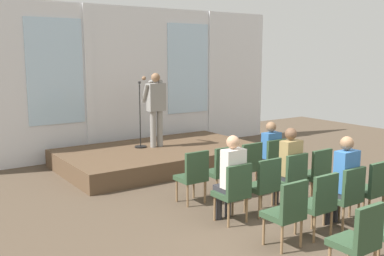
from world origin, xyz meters
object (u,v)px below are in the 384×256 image
(chair_r1_c3, at_px, (316,171))
(chair_r2_c1, at_px, (319,201))
(chair_r0_c3, at_px, (272,159))
(audience_r1_c0, at_px, (231,174))
(chair_r0_c0, at_px, (193,174))
(mic_stand, at_px, (140,133))
(chair_r2_c3, at_px, (372,186))
(audience_r0_c3, at_px, (269,150))
(chair_r2_c0, at_px, (287,210))
(chair_r3_c0, at_px, (359,238))
(chair_r1_c1, at_px, (264,183))
(chair_r1_c2, at_px, (291,177))
(chair_r1_c0, at_px, (234,189))
(chair_r2_c2, at_px, (347,193))
(chair_r0_c1, at_px, (222,169))
(chair_r0_c2, at_px, (248,164))
(speaker, at_px, (156,104))
(audience_r2_c2, at_px, (343,177))
(audience_r1_c2, at_px, (288,163))

(chair_r1_c3, bearing_deg, chair_r2_c1, -138.67)
(chair_r0_c3, bearing_deg, audience_r1_c0, -151.46)
(chair_r0_c0, height_order, chair_r2_c1, same)
(mic_stand, xyz_separation_m, chair_r2_c3, (1.27, -5.22, -0.20))
(chair_r2_c1, height_order, chair_r2_c3, same)
(audience_r0_c3, xyz_separation_m, chair_r2_c1, (-1.24, -2.27, -0.18))
(chair_r2_c0, bearing_deg, chair_r3_c0, -90.00)
(chair_r1_c1, relative_size, chair_r2_c1, 1.00)
(mic_stand, xyz_separation_m, chair_r0_c0, (-0.59, -3.04, -0.20))
(chair_r0_c3, bearing_deg, audience_r0_c3, 90.00)
(mic_stand, distance_m, chair_r1_c2, 4.19)
(chair_r1_c0, bearing_deg, audience_r0_c3, 32.26)
(audience_r1_c0, relative_size, chair_r3_c0, 1.45)
(chair_r3_c0, bearing_deg, audience_r1_c0, 90.00)
(audience_r0_c3, xyz_separation_m, chair_r2_c2, (-0.62, -2.27, -0.18))
(audience_r1_c0, bearing_deg, chair_r1_c0, -90.00)
(audience_r0_c3, distance_m, chair_r2_c3, 2.28)
(chair_r0_c1, bearing_deg, mic_stand, 90.53)
(chair_r0_c2, relative_size, chair_r1_c1, 1.00)
(chair_r1_c1, relative_size, chair_r1_c2, 1.00)
(chair_r0_c0, distance_m, chair_r2_c2, 2.52)
(speaker, distance_m, chair_r0_c1, 3.05)
(chair_r0_c2, bearing_deg, audience_r2_c2, -90.00)
(chair_r1_c2, xyz_separation_m, chair_r2_c1, (-0.62, -1.09, 0.00))
(chair_r2_c3, distance_m, chair_r3_c0, 2.16)
(chair_r0_c0, bearing_deg, chair_r0_c3, 0.00)
(audience_r1_c0, bearing_deg, chair_r0_c1, 58.50)
(chair_r0_c1, distance_m, chair_r2_c1, 2.19)
(chair_r0_c2, relative_size, chair_r1_c3, 1.00)
(chair_r0_c0, xyz_separation_m, chair_r0_c1, (0.62, 0.00, 0.00))
(chair_r1_c0, xyz_separation_m, audience_r1_c0, (0.00, 0.08, 0.22))
(chair_r0_c3, distance_m, chair_r1_c1, 1.66)
(speaker, distance_m, chair_r0_c2, 3.05)
(chair_r0_c1, distance_m, audience_r2_c2, 2.21)
(chair_r0_c1, height_order, chair_r3_c0, same)
(chair_r2_c1, bearing_deg, chair_r3_c0, -119.62)
(chair_r0_c1, xyz_separation_m, chair_r2_c3, (1.24, -2.19, 0.00))
(chair_r0_c0, height_order, chair_r1_c2, same)
(chair_r0_c2, relative_size, chair_r0_c3, 1.00)
(chair_r1_c2, height_order, chair_r2_c2, same)
(speaker, relative_size, chair_r0_c1, 1.85)
(chair_r0_c2, distance_m, audience_r0_c3, 0.65)
(speaker, height_order, chair_r0_c3, speaker)
(chair_r2_c2, relative_size, audience_r2_c2, 0.68)
(chair_r0_c0, xyz_separation_m, chair_r1_c1, (0.62, -1.09, 0.00))
(chair_r3_c0, bearing_deg, speaker, 81.36)
(chair_r0_c1, bearing_deg, audience_r1_c2, -58.50)
(mic_stand, distance_m, chair_r0_c2, 3.11)
(chair_r0_c1, distance_m, chair_r0_c3, 1.24)
(chair_r0_c0, distance_m, chair_r0_c3, 1.87)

